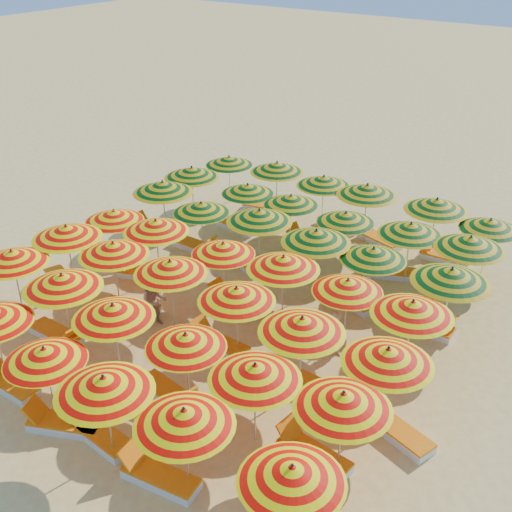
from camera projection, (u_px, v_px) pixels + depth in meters
The scene contains 69 objects.
ground at pixel (247, 309), 19.38m from camera, with size 120.00×120.00×0.00m, color #F6D16D.
umbrella_2 at pixel (45, 355), 14.42m from camera, with size 2.43×2.43×2.03m.
umbrella_3 at pixel (104, 385), 13.22m from camera, with size 2.69×2.69×2.24m.
umbrella_4 at pixel (184, 417), 12.46m from camera, with size 2.67×2.67×2.17m.
umbrella_5 at pixel (292, 474), 11.27m from camera, with size 2.37×2.37×2.11m.
umbrella_6 at pixel (12, 257), 18.27m from camera, with size 2.67×2.67×2.18m.
umbrella_7 at pixel (62, 281), 16.92m from camera, with size 2.66×2.66×2.26m.
umbrella_8 at pixel (113, 312), 15.74m from camera, with size 2.21×2.21×2.19m.
umbrella_9 at pixel (186, 341), 14.87m from camera, with size 2.29×2.29×2.06m.
umbrella_10 at pixel (255, 372), 13.67m from camera, with size 2.48×2.48×2.19m.
umbrella_11 at pixel (343, 401), 12.87m from camera, with size 2.10×2.10×2.18m.
umbrella_12 at pixel (66, 232), 19.53m from camera, with size 2.83×2.83×2.27m.
umbrella_13 at pixel (113, 249), 18.65m from camera, with size 2.08×2.08×2.20m.
umbrella_14 at pixel (170, 267), 17.71m from camera, with size 2.71×2.71×2.19m.
umbrella_15 at pixel (236, 294), 16.48m from camera, with size 2.58×2.58×2.17m.
umbrella_16 at pixel (302, 325), 15.14m from camera, with size 2.43×2.43×2.25m.
umbrella_17 at pixel (388, 356), 14.13m from camera, with size 2.76×2.76×2.21m.
umbrella_18 at pixel (114, 216), 20.99m from camera, with size 1.98×1.98×2.06m.
umbrella_19 at pixel (156, 226), 20.03m from camera, with size 2.71×2.71×2.20m.
umbrella_20 at pixel (223, 249), 18.98m from camera, with size 2.01×2.01×2.04m.
umbrella_21 at pixel (283, 263), 17.89m from camera, with size 2.48×2.48×2.22m.
umbrella_22 at pixel (348, 286), 17.07m from camera, with size 2.09×2.09×2.05m.
umbrella_23 at pixel (413, 308), 15.84m from camera, with size 2.68×2.68×2.21m.
umbrella_24 at pixel (163, 187), 22.69m from camera, with size 2.64×2.64×2.28m.
umbrella_25 at pixel (201, 208), 21.60m from camera, with size 2.51×2.51×2.05m.
umbrella_26 at pixel (259, 216), 20.52m from camera, with size 2.80×2.80×2.29m.
umbrella_27 at pixel (316, 236), 19.26m from camera, with size 2.44×2.44×2.27m.
umbrella_28 at pixel (373, 254), 18.61m from camera, with size 2.41×2.41×2.08m.
umbrella_29 at pixel (451, 276), 17.14m from camera, with size 2.74×2.74×2.29m.
umbrella_30 at pixel (192, 172), 24.14m from camera, with size 2.74×2.74×2.22m.
umbrella_31 at pixel (248, 189), 23.13m from camera, with size 2.36×2.36×2.02m.
umbrella_32 at pixel (291, 200), 22.18m from camera, with size 2.11×2.11×2.04m.
umbrella_33 at pixel (346, 217), 20.96m from camera, with size 1.92×1.92×2.03m.
umbrella_34 at pixel (411, 229), 19.92m from camera, with size 2.57×2.57×2.16m.
umbrella_35 at pixel (470, 243), 18.95m from camera, with size 2.57×2.57×2.23m.
umbrella_36 at pixel (229, 161), 25.80m from camera, with size 2.07×2.07×2.02m.
umbrella_37 at pixel (277, 167), 24.67m from camera, with size 2.71×2.71×2.20m.
umbrella_38 at pixel (324, 181), 23.56m from camera, with size 2.30×2.30×2.13m.
umbrella_39 at pixel (367, 190), 22.44m from camera, with size 2.48×2.48×2.28m.
umbrella_40 at pixel (437, 205), 21.34m from camera, with size 2.79×2.79×2.27m.
umbrella_41 at pixel (490, 225), 20.43m from camera, with size 2.01×2.01×2.05m.
lounger_0 at pixel (9, 383), 16.09m from camera, with size 1.73×0.58×0.69m.
lounger_1 at pixel (63, 424), 14.81m from camera, with size 1.82×1.21×0.69m.
lounger_2 at pixel (100, 434), 14.50m from camera, with size 1.78×0.76×0.69m.
lounger_3 at pixel (159, 477), 13.41m from camera, with size 1.79×0.79×0.69m.
lounger_4 at pixel (57, 334), 17.97m from camera, with size 1.74×0.60×0.69m.
lounger_5 at pixel (168, 393), 15.76m from camera, with size 1.80×0.86×0.69m.
lounger_6 at pixel (313, 454), 13.98m from camera, with size 1.78×0.76×0.69m.
lounger_7 at pixel (62, 280), 20.60m from camera, with size 1.83×1.11×0.69m.
lounger_8 at pixel (133, 307), 19.18m from camera, with size 1.82×1.02×0.69m.
lounger_9 at pixel (219, 343), 17.58m from camera, with size 1.76×0.65×0.69m.
lounger_10 at pixel (324, 391), 15.82m from camera, with size 1.75×0.64×0.69m.
lounger_11 at pixel (397, 431), 14.60m from camera, with size 1.83×1.09×0.69m.
lounger_12 at pixel (143, 273), 21.05m from camera, with size 1.82×1.18×0.69m.
lounger_13 at pixel (234, 303), 19.37m from camera, with size 1.77×0.69×0.69m.
lounger_14 at pixel (154, 230), 23.87m from camera, with size 1.75×0.62×0.69m.
lounger_15 at pixel (195, 246), 22.75m from camera, with size 1.74×0.59×0.69m.
lounger_16 at pixel (246, 263), 21.64m from camera, with size 1.82×1.20×0.69m.
lounger_17 at pixel (352, 299), 19.58m from camera, with size 1.83×1.12×0.69m.
lounger_18 at pixel (425, 326), 18.30m from camera, with size 1.73×0.58×0.69m.
lounger_19 at pixel (238, 226), 24.17m from camera, with size 1.79×0.80×0.69m.
lounger_20 at pixel (305, 244), 22.84m from camera, with size 1.83×1.07×0.69m.
lounger_21 at pixel (388, 272), 21.07m from camera, with size 1.82×1.24×0.69m.
lounger_22 at pixel (266, 207), 25.75m from camera, with size 1.82×0.97×0.69m.
lounger_23 at pixel (338, 225), 24.23m from camera, with size 1.83×1.14×0.69m.
lounger_24 at pixel (378, 239), 23.22m from camera, with size 1.83×1.05×0.69m.
lounger_25 at pixel (444, 257), 22.00m from camera, with size 1.75×0.63×0.69m.
beachgoer_b at pixel (154, 302), 18.31m from camera, with size 0.75×0.59×1.55m, color tan.
beachgoer_a at pixel (336, 335), 17.02m from camera, with size 0.50×0.33×1.37m, color tan.
Camera 1 is at (9.55, -13.26, 10.56)m, focal length 45.00 mm.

